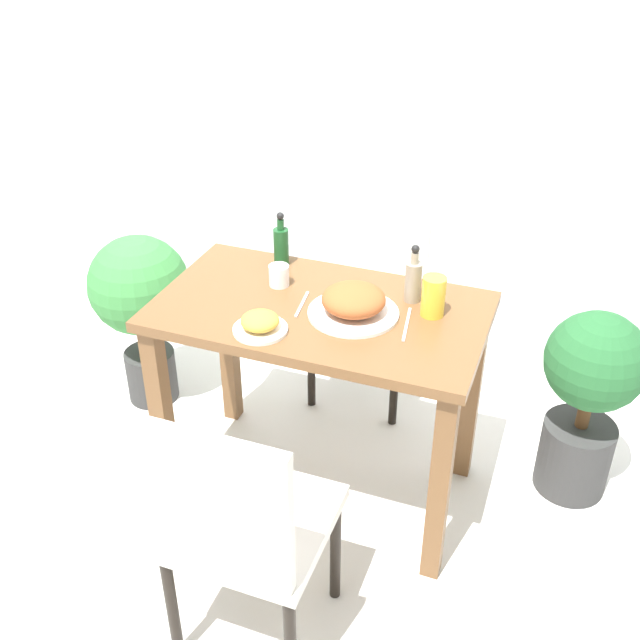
% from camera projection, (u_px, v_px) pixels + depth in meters
% --- Properties ---
extents(ground_plane, '(16.00, 16.00, 0.00)m').
position_uv_depth(ground_plane, '(320.00, 483.00, 2.82)').
color(ground_plane, silver).
extents(wall_back, '(8.00, 0.05, 2.60)m').
position_uv_depth(wall_back, '(425.00, 57.00, 3.14)').
color(wall_back, silver).
rests_on(wall_back, ground_plane).
extents(dining_table, '(1.07, 0.61, 0.77)m').
position_uv_depth(dining_table, '(320.00, 342.00, 2.49)').
color(dining_table, brown).
rests_on(dining_table, ground_plane).
extents(chair_near, '(0.42, 0.42, 0.90)m').
position_uv_depth(chair_near, '(240.00, 524.00, 1.97)').
color(chair_near, silver).
rests_on(chair_near, ground_plane).
extents(chair_far, '(0.42, 0.42, 0.90)m').
position_uv_depth(chair_far, '(374.00, 281.00, 3.12)').
color(chair_far, silver).
rests_on(chair_far, ground_plane).
extents(food_plate, '(0.29, 0.29, 0.10)m').
position_uv_depth(food_plate, '(354.00, 302.00, 2.35)').
color(food_plate, white).
rests_on(food_plate, dining_table).
extents(side_plate, '(0.17, 0.17, 0.06)m').
position_uv_depth(side_plate, '(260.00, 324.00, 2.28)').
color(side_plate, white).
rests_on(side_plate, dining_table).
extents(drink_cup, '(0.07, 0.07, 0.07)m').
position_uv_depth(drink_cup, '(279.00, 275.00, 2.52)').
color(drink_cup, white).
rests_on(drink_cup, dining_table).
extents(juice_glass, '(0.08, 0.08, 0.13)m').
position_uv_depth(juice_glass, '(433.00, 296.00, 2.34)').
color(juice_glass, gold).
rests_on(juice_glass, dining_table).
extents(sauce_bottle, '(0.05, 0.05, 0.20)m').
position_uv_depth(sauce_bottle, '(281.00, 245.00, 2.63)').
color(sauce_bottle, '#194C23').
rests_on(sauce_bottle, dining_table).
extents(condiment_bottle, '(0.05, 0.05, 0.20)m').
position_uv_depth(condiment_bottle, '(413.00, 279.00, 2.41)').
color(condiment_bottle, gray).
rests_on(condiment_bottle, dining_table).
extents(fork_utensil, '(0.03, 0.16, 0.00)m').
position_uv_depth(fork_utensil, '(302.00, 304.00, 2.43)').
color(fork_utensil, silver).
rests_on(fork_utensil, dining_table).
extents(spoon_utensil, '(0.04, 0.20, 0.00)m').
position_uv_depth(spoon_utensil, '(407.00, 324.00, 2.32)').
color(spoon_utensil, silver).
rests_on(spoon_utensil, dining_table).
extents(potted_plant_left, '(0.41, 0.41, 0.76)m').
position_uv_depth(potted_plant_left, '(141.00, 298.00, 3.02)').
color(potted_plant_left, '#333333').
rests_on(potted_plant_left, ground_plane).
extents(potted_plant_right, '(0.35, 0.35, 0.73)m').
position_uv_depth(potted_plant_right, '(589.00, 393.00, 2.59)').
color(potted_plant_right, '#333333').
rests_on(potted_plant_right, ground_plane).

